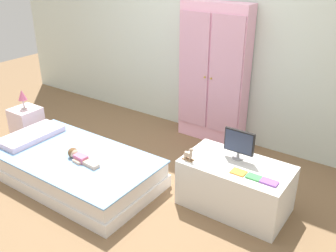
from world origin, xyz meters
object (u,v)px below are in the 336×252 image
at_px(table_lamp, 22,96).
at_px(book_green, 254,177).
at_px(tv_monitor, 239,143).
at_px(book_purple, 269,182).
at_px(nightstand, 27,125).
at_px(wardrobe, 214,75).
at_px(doll, 78,156).
at_px(tv_stand, 235,186).
at_px(rocking_horse_toy, 189,154).
at_px(book_orange, 239,172).
at_px(bed, 75,168).

bearing_deg(table_lamp, book_green, 2.60).
xyz_separation_m(tv_monitor, book_purple, (0.36, -0.21, -0.15)).
bearing_deg(nightstand, wardrobe, 37.20).
bearing_deg(doll, book_green, 14.95).
bearing_deg(book_green, doll, -165.05).
xyz_separation_m(tv_stand, book_green, (0.20, -0.12, 0.23)).
distance_m(wardrobe, tv_monitor, 1.28).
height_order(doll, wardrobe, wardrobe).
distance_m(nightstand, wardrobe, 2.26).
bearing_deg(tv_stand, wardrobe, 127.86).
distance_m(doll, tv_stand, 1.48).
relative_size(doll, tv_monitor, 1.45).
height_order(rocking_horse_toy, book_purple, rocking_horse_toy).
distance_m(wardrobe, book_purple, 1.70).
height_order(nightstand, wardrobe, wardrobe).
bearing_deg(book_orange, tv_stand, 120.47).
relative_size(rocking_horse_toy, book_purple, 0.91).
bearing_deg(book_green, rocking_horse_toy, -173.79).
height_order(tv_stand, book_orange, book_orange).
height_order(tv_stand, book_green, book_green).
relative_size(book_orange, book_purple, 0.88).
height_order(table_lamp, wardrobe, wardrobe).
xyz_separation_m(nightstand, book_purple, (2.90, 0.13, 0.24)).
bearing_deg(book_orange, rocking_horse_toy, -171.95).
bearing_deg(rocking_horse_toy, doll, -160.39).
bearing_deg(nightstand, book_green, 2.60).
distance_m(table_lamp, rocking_horse_toy, 2.20).
bearing_deg(bed, book_orange, 14.13).
height_order(nightstand, book_orange, book_orange).
relative_size(tv_monitor, book_green, 2.32).
height_order(nightstand, rocking_horse_toy, rocking_horse_toy).
xyz_separation_m(tv_stand, book_purple, (0.33, -0.12, 0.23)).
distance_m(table_lamp, wardrobe, 2.19).
xyz_separation_m(table_lamp, wardrobe, (1.73, 1.32, 0.22)).
relative_size(table_lamp, tv_monitor, 0.84).
bearing_deg(rocking_horse_toy, nightstand, -178.34).
bearing_deg(tv_stand, table_lamp, -174.61).
bearing_deg(book_purple, bed, -167.83).
bearing_deg(tv_monitor, book_orange, -62.90).
bearing_deg(tv_stand, book_orange, -59.53).
height_order(tv_monitor, book_orange, tv_monitor).
bearing_deg(tv_monitor, rocking_horse_toy, -141.19).
xyz_separation_m(doll, rocking_horse_toy, (1.01, 0.36, 0.18)).
relative_size(tv_stand, book_purple, 6.80).
distance_m(nightstand, tv_monitor, 2.58).
xyz_separation_m(bed, wardrobe, (0.64, 1.58, 0.66)).
height_order(tv_monitor, book_purple, tv_monitor).
bearing_deg(tv_stand, tv_monitor, 112.32).
bearing_deg(nightstand, book_purple, 2.48).
relative_size(nightstand, book_green, 3.60).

